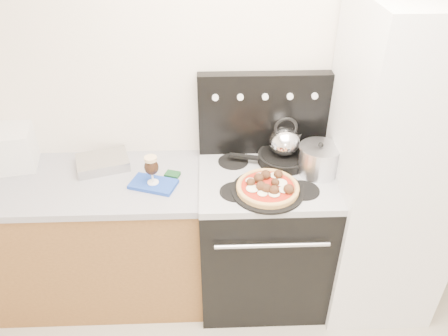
{
  "coord_description": "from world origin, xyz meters",
  "views": [
    {
      "loc": [
        -0.24,
        -0.84,
        2.33
      ],
      "look_at": [
        -0.16,
        1.05,
        1.06
      ],
      "focal_mm": 35.0,
      "sensor_mm": 36.0,
      "label": 1
    }
  ],
  "objects_px": {
    "skillet": "(283,158)",
    "stock_pot": "(319,161)",
    "beer_glass": "(152,170)",
    "pizza": "(268,186)",
    "tea_kettle": "(285,139)",
    "stove_body": "(262,238)",
    "toaster_oven": "(1,148)",
    "pizza_pan": "(267,191)",
    "oven_mitt": "(153,184)",
    "base_cabinet": "(86,241)",
    "fridge": "(391,171)"
  },
  "relations": [
    {
      "from": "pizza",
      "to": "skillet",
      "type": "xyz_separation_m",
      "value": [
        0.13,
        0.29,
        -0.01
      ]
    },
    {
      "from": "oven_mitt",
      "to": "stock_pot",
      "type": "height_order",
      "value": "stock_pot"
    },
    {
      "from": "stove_body",
      "to": "fridge",
      "type": "distance_m",
      "value": 0.87
    },
    {
      "from": "pizza_pan",
      "to": "tea_kettle",
      "type": "relative_size",
      "value": 1.95
    },
    {
      "from": "beer_glass",
      "to": "pizza",
      "type": "xyz_separation_m",
      "value": [
        0.62,
        -0.11,
        -0.05
      ]
    },
    {
      "from": "pizza",
      "to": "skillet",
      "type": "distance_m",
      "value": 0.32
    },
    {
      "from": "toaster_oven",
      "to": "beer_glass",
      "type": "distance_m",
      "value": 0.93
    },
    {
      "from": "pizza",
      "to": "tea_kettle",
      "type": "xyz_separation_m",
      "value": [
        0.13,
        0.29,
        0.12
      ]
    },
    {
      "from": "fridge",
      "to": "pizza",
      "type": "height_order",
      "value": "fridge"
    },
    {
      "from": "base_cabinet",
      "to": "oven_mitt",
      "type": "relative_size",
      "value": 5.8
    },
    {
      "from": "skillet",
      "to": "tea_kettle",
      "type": "relative_size",
      "value": 1.5
    },
    {
      "from": "beer_glass",
      "to": "pizza",
      "type": "bearing_deg",
      "value": -9.6
    },
    {
      "from": "fridge",
      "to": "tea_kettle",
      "type": "bearing_deg",
      "value": 164.41
    },
    {
      "from": "pizza_pan",
      "to": "skillet",
      "type": "relative_size",
      "value": 1.3
    },
    {
      "from": "stove_body",
      "to": "toaster_oven",
      "type": "xyz_separation_m",
      "value": [
        -1.53,
        0.2,
        0.58
      ]
    },
    {
      "from": "toaster_oven",
      "to": "base_cabinet",
      "type": "bearing_deg",
      "value": -33.07
    },
    {
      "from": "stove_body",
      "to": "oven_mitt",
      "type": "relative_size",
      "value": 3.52
    },
    {
      "from": "tea_kettle",
      "to": "stock_pot",
      "type": "height_order",
      "value": "tea_kettle"
    },
    {
      "from": "pizza_pan",
      "to": "toaster_oven",
      "type": "bearing_deg",
      "value": 167.05
    },
    {
      "from": "skillet",
      "to": "tea_kettle",
      "type": "height_order",
      "value": "tea_kettle"
    },
    {
      "from": "base_cabinet",
      "to": "pizza_pan",
      "type": "relative_size",
      "value": 3.71
    },
    {
      "from": "oven_mitt",
      "to": "tea_kettle",
      "type": "xyz_separation_m",
      "value": [
        0.75,
        0.19,
        0.16
      ]
    },
    {
      "from": "toaster_oven",
      "to": "fridge",
      "type": "bearing_deg",
      "value": -16.75
    },
    {
      "from": "fridge",
      "to": "pizza",
      "type": "distance_m",
      "value": 0.72
    },
    {
      "from": "stove_body",
      "to": "stock_pot",
      "type": "distance_m",
      "value": 0.63
    },
    {
      "from": "beer_glass",
      "to": "pizza",
      "type": "relative_size",
      "value": 0.51
    },
    {
      "from": "pizza_pan",
      "to": "tea_kettle",
      "type": "height_order",
      "value": "tea_kettle"
    },
    {
      "from": "fridge",
      "to": "pizza_pan",
      "type": "relative_size",
      "value": 4.86
    },
    {
      "from": "base_cabinet",
      "to": "fridge",
      "type": "height_order",
      "value": "fridge"
    },
    {
      "from": "stove_body",
      "to": "tea_kettle",
      "type": "xyz_separation_m",
      "value": [
        0.11,
        0.14,
        0.63
      ]
    },
    {
      "from": "skillet",
      "to": "stock_pot",
      "type": "distance_m",
      "value": 0.22
    },
    {
      "from": "base_cabinet",
      "to": "pizza",
      "type": "xyz_separation_m",
      "value": [
        1.09,
        -0.18,
        0.53
      ]
    },
    {
      "from": "base_cabinet",
      "to": "beer_glass",
      "type": "bearing_deg",
      "value": -8.68
    },
    {
      "from": "base_cabinet",
      "to": "stock_pot",
      "type": "height_order",
      "value": "stock_pot"
    },
    {
      "from": "pizza_pan",
      "to": "fridge",
      "type": "bearing_deg",
      "value": 10.12
    },
    {
      "from": "beer_glass",
      "to": "pizza_pan",
      "type": "height_order",
      "value": "beer_glass"
    },
    {
      "from": "oven_mitt",
      "to": "skillet",
      "type": "distance_m",
      "value": 0.77
    },
    {
      "from": "base_cabinet",
      "to": "beer_glass",
      "type": "xyz_separation_m",
      "value": [
        0.47,
        -0.07,
        0.58
      ]
    },
    {
      "from": "tea_kettle",
      "to": "stock_pot",
      "type": "bearing_deg",
      "value": -40.12
    },
    {
      "from": "toaster_oven",
      "to": "oven_mitt",
      "type": "relative_size",
      "value": 1.48
    },
    {
      "from": "pizza",
      "to": "stock_pot",
      "type": "bearing_deg",
      "value": 29.44
    },
    {
      "from": "pizza",
      "to": "skillet",
      "type": "bearing_deg",
      "value": 66.33
    },
    {
      "from": "beer_glass",
      "to": "pizza",
      "type": "height_order",
      "value": "beer_glass"
    },
    {
      "from": "oven_mitt",
      "to": "stock_pot",
      "type": "bearing_deg",
      "value": 4.13
    },
    {
      "from": "toaster_oven",
      "to": "stock_pot",
      "type": "relative_size",
      "value": 1.67
    },
    {
      "from": "stove_body",
      "to": "stock_pot",
      "type": "relative_size",
      "value": 3.97
    },
    {
      "from": "base_cabinet",
      "to": "skillet",
      "type": "xyz_separation_m",
      "value": [
        1.22,
        0.11,
        0.52
      ]
    },
    {
      "from": "toaster_oven",
      "to": "oven_mitt",
      "type": "distance_m",
      "value": 0.94
    },
    {
      "from": "toaster_oven",
      "to": "pizza_pan",
      "type": "relative_size",
      "value": 0.95
    },
    {
      "from": "stove_body",
      "to": "skillet",
      "type": "xyz_separation_m",
      "value": [
        0.11,
        0.14,
        0.51
      ]
    }
  ]
}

